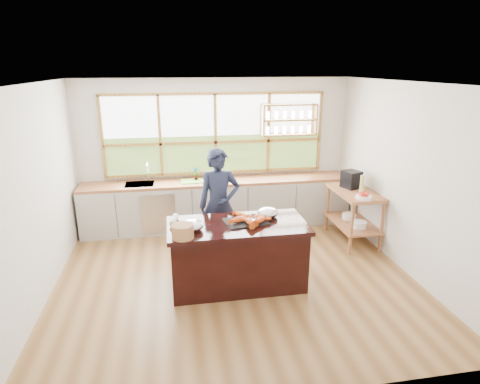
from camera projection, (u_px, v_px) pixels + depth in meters
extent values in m
plane|color=olive|center=(235.00, 277.00, 5.77)|extent=(5.00, 5.00, 0.00)
cube|color=beige|center=(216.00, 153.00, 7.48)|extent=(5.00, 0.02, 2.70)
cube|color=beige|center=(279.00, 267.00, 3.25)|extent=(5.00, 0.02, 2.70)
cube|color=beige|center=(36.00, 197.00, 4.96)|extent=(0.02, 4.50, 2.70)
cube|color=beige|center=(406.00, 179.00, 5.77)|extent=(0.02, 4.50, 2.70)
cube|color=white|center=(234.00, 83.00, 4.95)|extent=(5.00, 4.50, 0.02)
cube|color=#AD8035|center=(215.00, 134.00, 7.34)|extent=(4.05, 0.06, 1.50)
cube|color=white|center=(215.00, 115.00, 7.26)|extent=(3.98, 0.01, 0.75)
cube|color=#2F5D1B|center=(216.00, 154.00, 7.48)|extent=(3.98, 0.01, 0.70)
cube|color=#AD8035|center=(289.00, 104.00, 7.30)|extent=(1.00, 0.28, 0.03)
cube|color=#AD8035|center=(289.00, 120.00, 7.38)|extent=(1.00, 0.28, 0.03)
cube|color=#AD8035|center=(288.00, 134.00, 7.47)|extent=(1.00, 0.28, 0.03)
cube|color=#AD8035|center=(262.00, 120.00, 7.30)|extent=(0.03, 0.28, 0.55)
cube|color=#AD8035|center=(315.00, 119.00, 7.47)|extent=(0.03, 0.28, 0.55)
cube|color=beige|center=(218.00, 205.00, 7.47)|extent=(4.90, 0.62, 0.85)
cube|color=#B6B8BD|center=(158.00, 214.00, 6.99)|extent=(0.60, 0.01, 0.72)
cube|color=#AB7140|center=(218.00, 182.00, 7.33)|extent=(4.90, 0.62, 0.05)
cube|color=#B6B8BD|center=(140.00, 188.00, 7.12)|extent=(0.50, 0.42, 0.16)
cube|color=#AB7140|center=(382.00, 226.00, 6.41)|extent=(0.04, 0.04, 0.90)
cube|color=#AB7140|center=(354.00, 205.00, 7.35)|extent=(0.04, 0.04, 0.90)
cube|color=#AB7140|center=(351.00, 228.00, 6.33)|extent=(0.04, 0.04, 0.90)
cube|color=#AB7140|center=(328.00, 207.00, 7.27)|extent=(0.04, 0.04, 0.90)
cube|color=#AB7140|center=(352.00, 223.00, 6.88)|extent=(0.62, 1.10, 0.03)
cube|color=#AB7140|center=(355.00, 192.00, 6.71)|extent=(0.62, 1.10, 0.05)
cylinder|color=white|center=(359.00, 225.00, 6.62)|extent=(0.24, 0.24, 0.11)
cylinder|color=white|center=(349.00, 217.00, 7.00)|extent=(0.24, 0.24, 0.09)
cube|color=black|center=(237.00, 257.00, 5.46)|extent=(1.77, 0.82, 0.84)
cube|color=black|center=(237.00, 226.00, 5.32)|extent=(1.85, 0.90, 0.06)
imported|color=#191F36|center=(219.00, 205.00, 6.12)|extent=(0.64, 0.43, 1.75)
imported|color=slate|center=(196.00, 174.00, 7.27)|extent=(0.16, 0.14, 0.26)
cube|color=#67B53B|center=(193.00, 181.00, 7.24)|extent=(0.43, 0.33, 0.01)
cube|color=black|center=(351.00, 179.00, 6.84)|extent=(0.33, 0.35, 0.29)
cylinder|color=#B5BF5F|center=(362.00, 184.00, 6.56)|extent=(0.07, 0.07, 0.29)
cylinder|color=white|center=(364.00, 197.00, 6.31)|extent=(0.25, 0.25, 0.05)
sphere|color=red|center=(367.00, 194.00, 6.30)|extent=(0.07, 0.07, 0.07)
sphere|color=red|center=(364.00, 193.00, 6.34)|extent=(0.07, 0.07, 0.07)
sphere|color=red|center=(361.00, 194.00, 6.32)|extent=(0.07, 0.07, 0.07)
sphere|color=red|center=(363.00, 195.00, 6.26)|extent=(0.07, 0.07, 0.07)
sphere|color=red|center=(366.00, 195.00, 6.25)|extent=(0.07, 0.07, 0.07)
cube|color=black|center=(246.00, 221.00, 5.37)|extent=(0.61, 0.49, 0.02)
ellipsoid|color=#D1551E|center=(238.00, 220.00, 5.29)|extent=(0.23, 0.15, 0.08)
ellipsoid|color=#D1551E|center=(252.00, 217.00, 5.39)|extent=(0.23, 0.14, 0.08)
ellipsoid|color=#D1551E|center=(261.00, 220.00, 5.29)|extent=(0.21, 0.21, 0.08)
ellipsoid|color=#D1551E|center=(241.00, 215.00, 5.46)|extent=(0.18, 0.23, 0.08)
ellipsoid|color=#D1551E|center=(250.00, 222.00, 5.23)|extent=(0.11, 0.22, 0.08)
ellipsoid|color=#B6B8BD|center=(192.00, 226.00, 5.09)|extent=(0.30, 0.30, 0.14)
ellipsoid|color=#B6B8BD|center=(268.00, 213.00, 5.54)|extent=(0.29, 0.29, 0.14)
cylinder|color=silver|center=(253.00, 229.00, 5.14)|extent=(0.06, 0.06, 0.01)
cylinder|color=silver|center=(253.00, 224.00, 5.12)|extent=(0.01, 0.01, 0.13)
ellipsoid|color=silver|center=(253.00, 217.00, 5.09)|extent=(0.08, 0.08, 0.10)
cylinder|color=#A36941|center=(183.00, 231.00, 4.86)|extent=(0.27, 0.27, 0.17)
cylinder|color=silver|center=(174.00, 220.00, 5.34)|extent=(0.13, 0.31, 0.08)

